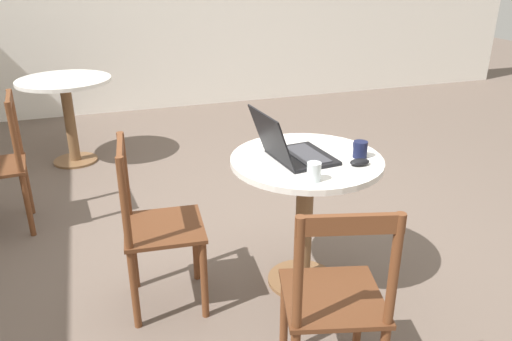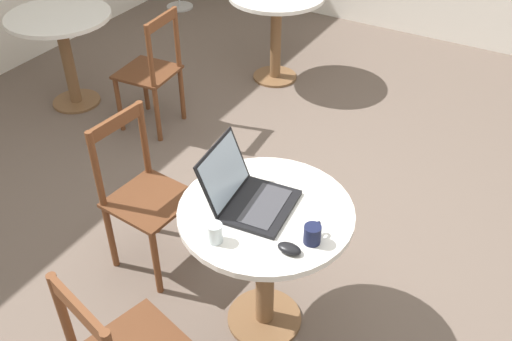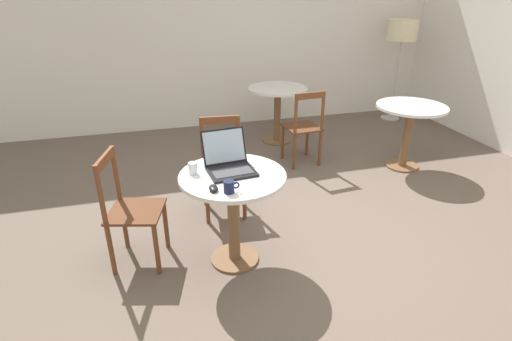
{
  "view_description": "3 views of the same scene",
  "coord_description": "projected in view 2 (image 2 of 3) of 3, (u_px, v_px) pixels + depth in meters",
  "views": [
    {
      "loc": [
        -2.68,
        0.89,
        1.66
      ],
      "look_at": [
        -0.43,
        0.14,
        0.64
      ],
      "focal_mm": 35.0,
      "sensor_mm": 36.0,
      "label": 1
    },
    {
      "loc": [
        -2.18,
        -0.97,
        2.36
      ],
      "look_at": [
        -0.24,
        0.15,
        0.65
      ],
      "focal_mm": 40.0,
      "sensor_mm": 36.0,
      "label": 2
    },
    {
      "loc": [
        -1.07,
        -2.58,
        1.97
      ],
      "look_at": [
        -0.31,
        0.24,
        0.59
      ],
      "focal_mm": 28.0,
      "sensor_mm": 36.0,
      "label": 3
    }
  ],
  "objects": [
    {
      "name": "drinking_glass",
      "position": [
        214.0,
        232.0,
        2.27
      ],
      "size": [
        0.06,
        0.06,
        0.09
      ],
      "color": "silver",
      "rests_on": "cafe_table_near"
    },
    {
      "name": "mug",
      "position": [
        313.0,
        234.0,
        2.27
      ],
      "size": [
        0.11,
        0.07,
        0.08
      ],
      "color": "#141938",
      "rests_on": "cafe_table_near"
    },
    {
      "name": "cafe_table_mid",
      "position": [
        276.0,
        14.0,
        4.59
      ],
      "size": [
        0.77,
        0.77,
        0.74
      ],
      "color": "brown",
      "rests_on": "ground_plane"
    },
    {
      "name": "cafe_table_near",
      "position": [
        266.0,
        238.0,
        2.55
      ],
      "size": [
        0.77,
        0.77,
        0.74
      ],
      "color": "brown",
      "rests_on": "ground_plane"
    },
    {
      "name": "mouse",
      "position": [
        289.0,
        249.0,
        2.24
      ],
      "size": [
        0.06,
        0.1,
        0.03
      ],
      "color": "black",
      "rests_on": "cafe_table_near"
    },
    {
      "name": "laptop",
      "position": [
        249.0,
        195.0,
        2.44
      ],
      "size": [
        0.36,
        0.39,
        0.26
      ],
      "color": "black",
      "rests_on": "cafe_table_near"
    },
    {
      "name": "chair_near_back",
      "position": [
        144.0,
        197.0,
        2.98
      ],
      "size": [
        0.41,
        0.41,
        0.89
      ],
      "color": "brown",
      "rests_on": "ground_plane"
    },
    {
      "name": "ground_plane",
      "position": [
        300.0,
        245.0,
        3.32
      ],
      "size": [
        16.0,
        16.0,
        0.0
      ],
      "primitive_type": "plane",
      "color": "#66564C"
    },
    {
      "name": "cafe_table_far",
      "position": [
        62.0,
        36.0,
        4.26
      ],
      "size": [
        0.77,
        0.77,
        0.74
      ],
      "color": "brown",
      "rests_on": "ground_plane"
    },
    {
      "name": "chair_far_front",
      "position": [
        152.0,
        73.0,
        4.07
      ],
      "size": [
        0.41,
        0.41,
        0.89
      ],
      "color": "brown",
      "rests_on": "ground_plane"
    }
  ]
}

